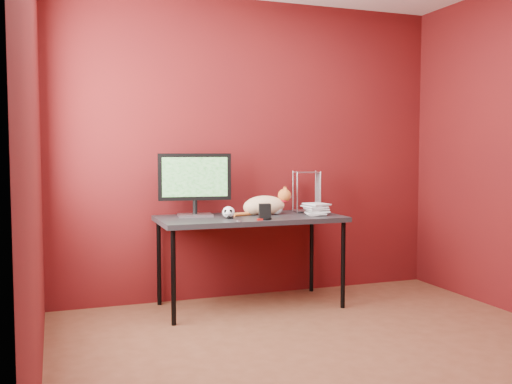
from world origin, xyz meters
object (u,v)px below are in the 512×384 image
object	(u,v)px
monitor	(195,181)
book_stack	(307,150)
desk	(250,222)
speaker	(265,212)
cat	(265,205)
skull_mug	(229,212)

from	to	relation	value
monitor	book_stack	size ratio (longest dim) A/B	0.55
desk	speaker	bearing A→B (deg)	-82.59
cat	book_stack	xyz separation A→B (m)	(0.33, -0.12, 0.46)
skull_mug	desk	bearing A→B (deg)	43.88
desk	cat	bearing A→B (deg)	23.32
cat	book_stack	world-z (taller)	book_stack
desk	skull_mug	world-z (taller)	skull_mug
skull_mug	speaker	xyz separation A→B (m)	(0.24, -0.17, 0.01)
cat	speaker	size ratio (longest dim) A/B	4.13
skull_mug	book_stack	distance (m)	0.85
monitor	book_stack	xyz separation A→B (m)	(0.91, -0.20, 0.25)
monitor	cat	bearing A→B (deg)	-0.95
desk	book_stack	xyz separation A→B (m)	(0.48, -0.06, 0.59)
cat	skull_mug	xyz separation A→B (m)	(-0.37, -0.15, -0.03)
skull_mug	monitor	bearing A→B (deg)	155.91
skull_mug	speaker	bearing A→B (deg)	-13.16
speaker	book_stack	size ratio (longest dim) A/B	0.11
desk	book_stack	size ratio (longest dim) A/B	1.39
monitor	speaker	xyz separation A→B (m)	(0.46, -0.40, -0.23)
desk	monitor	distance (m)	0.56
monitor	cat	size ratio (longest dim) A/B	1.16
book_stack	skull_mug	bearing A→B (deg)	-177.76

